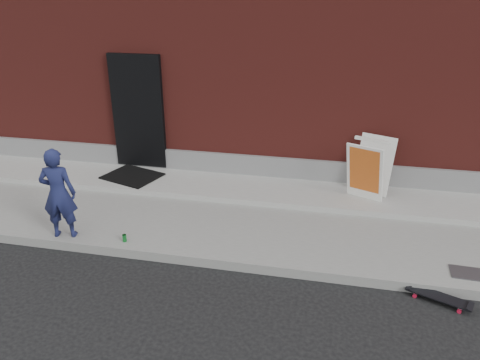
% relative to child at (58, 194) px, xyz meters
% --- Properties ---
extents(ground, '(80.00, 80.00, 0.00)m').
position_rel_child_xyz_m(ground, '(2.75, -0.20, -0.86)').
color(ground, black).
rests_on(ground, ground).
extents(sidewalk, '(20.00, 3.00, 0.15)m').
position_rel_child_xyz_m(sidewalk, '(2.75, 1.30, -0.79)').
color(sidewalk, gray).
rests_on(sidewalk, ground).
extents(apron, '(20.00, 1.20, 0.10)m').
position_rel_child_xyz_m(apron, '(2.75, 2.20, -0.66)').
color(apron, gray).
rests_on(apron, sidewalk).
extents(building, '(20.00, 8.10, 5.00)m').
position_rel_child_xyz_m(building, '(2.75, 6.79, 1.63)').
color(building, maroon).
rests_on(building, ground).
extents(child, '(0.58, 0.45, 1.43)m').
position_rel_child_xyz_m(child, '(0.00, 0.00, 0.00)').
color(child, '#1A1F4A').
rests_on(child, sidewalk).
extents(skateboard, '(0.80, 0.49, 0.09)m').
position_rel_child_xyz_m(skateboard, '(5.46, -0.32, -0.79)').
color(skateboard, red).
rests_on(skateboard, ground).
extents(pizza_sign, '(0.88, 0.94, 1.06)m').
position_rel_child_xyz_m(pizza_sign, '(4.62, 2.22, -0.08)').
color(pizza_sign, white).
rests_on(pizza_sign, apron).
extents(soda_can, '(0.08, 0.08, 0.11)m').
position_rel_child_xyz_m(soda_can, '(0.99, 0.02, -0.66)').
color(soda_can, '#1C8C35').
rests_on(soda_can, sidewalk).
extents(doormat, '(1.21, 1.09, 0.03)m').
position_rel_child_xyz_m(doormat, '(0.17, 2.18, -0.60)').
color(doormat, black).
rests_on(doormat, apron).
extents(utility_plate, '(0.52, 0.34, 0.02)m').
position_rel_child_xyz_m(utility_plate, '(5.93, 0.18, -0.71)').
color(utility_plate, '#515156').
rests_on(utility_plate, sidewalk).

